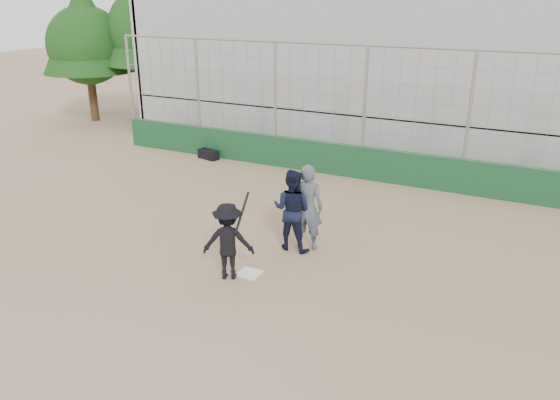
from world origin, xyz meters
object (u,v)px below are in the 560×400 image
at_px(catcher_crouched, 292,223).
at_px(equipment_bag, 208,154).
at_px(umpire, 307,211).
at_px(batter_at_plate, 228,241).

relative_size(catcher_crouched, equipment_bag, 1.55).
bearing_deg(equipment_bag, catcher_crouched, -42.29).
relative_size(umpire, equipment_bag, 2.18).
height_order(batter_at_plate, equipment_bag, batter_at_plate).
bearing_deg(catcher_crouched, umpire, 42.25).
bearing_deg(batter_at_plate, equipment_bag, 126.58).
height_order(batter_at_plate, catcher_crouched, batter_at_plate).
bearing_deg(batter_at_plate, umpire, 67.12).
distance_m(catcher_crouched, equipment_bag, 7.72).
bearing_deg(catcher_crouched, batter_at_plate, -108.19).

